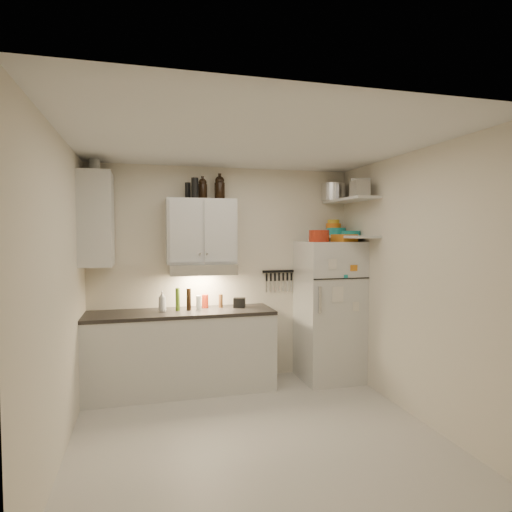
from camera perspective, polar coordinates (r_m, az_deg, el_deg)
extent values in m
cube|color=beige|center=(4.19, -0.18, -22.53)|extent=(3.20, 3.00, 0.02)
cube|color=white|center=(3.87, -0.19, 15.13)|extent=(3.20, 3.00, 0.02)
cube|color=beige|center=(5.28, -4.32, -2.41)|extent=(3.20, 0.02, 2.60)
cube|color=beige|center=(3.75, -24.81, -4.88)|extent=(0.02, 3.00, 2.60)
cube|color=beige|center=(4.50, 20.13, -3.53)|extent=(0.02, 3.00, 2.60)
cube|color=silver|center=(5.06, -9.91, -12.60)|extent=(2.10, 0.60, 0.88)
cube|color=black|center=(4.96, -9.95, -7.47)|extent=(2.10, 0.62, 0.04)
cube|color=silver|center=(5.04, -7.34, 3.29)|extent=(0.80, 0.33, 0.75)
cube|color=silver|center=(4.89, -20.49, 4.60)|extent=(0.33, 0.55, 1.00)
cube|color=silver|center=(4.99, -7.21, -1.71)|extent=(0.76, 0.46, 0.12)
cube|color=silver|center=(5.38, 9.71, -7.18)|extent=(0.70, 0.68, 1.70)
cube|color=silver|center=(5.28, 12.44, 7.30)|extent=(0.30, 0.95, 0.03)
cube|color=silver|center=(5.27, 12.38, 2.52)|extent=(0.30, 0.95, 0.03)
cube|color=black|center=(5.43, 3.02, -2.06)|extent=(0.42, 0.02, 0.03)
cylinder|color=#A12712|center=(5.08, 8.40, 2.65)|extent=(0.29, 0.29, 0.14)
cube|color=orange|center=(5.24, 11.68, 2.36)|extent=(0.25, 0.30, 0.09)
cylinder|color=silver|center=(5.23, 11.47, 2.37)|extent=(0.07, 0.07, 0.09)
cylinder|color=silver|center=(5.59, 10.28, 8.36)|extent=(0.38, 0.38, 0.22)
cube|color=#AAAAAD|center=(5.25, 13.68, 8.71)|extent=(0.29, 0.27, 0.23)
cube|color=#AAAAAD|center=(4.99, 13.68, 8.72)|extent=(0.18, 0.18, 0.17)
cylinder|color=teal|center=(5.52, 10.68, 3.21)|extent=(0.24, 0.24, 0.10)
cylinder|color=orange|center=(5.54, 10.29, 4.00)|extent=(0.19, 0.19, 0.06)
cylinder|color=gold|center=(5.54, 10.29, 4.54)|extent=(0.15, 0.15, 0.05)
cylinder|color=teal|center=(5.35, 12.51, 2.99)|extent=(0.29, 0.29, 0.06)
cylinder|color=black|center=(4.98, -8.16, 8.95)|extent=(0.09, 0.09, 0.23)
cylinder|color=black|center=(5.09, -9.08, 8.57)|extent=(0.08, 0.08, 0.19)
cylinder|color=silver|center=(5.03, -20.75, 11.16)|extent=(0.15, 0.15, 0.16)
imported|color=silver|center=(4.94, -12.39, -5.77)|extent=(0.11, 0.11, 0.26)
cylinder|color=brown|center=(5.12, -4.73, -6.00)|extent=(0.06, 0.06, 0.16)
cylinder|color=#4F731C|center=(4.97, -10.40, -5.70)|extent=(0.06, 0.06, 0.26)
cylinder|color=black|center=(4.96, -8.95, -5.74)|extent=(0.06, 0.06, 0.25)
cylinder|color=silver|center=(4.97, -7.67, -6.22)|extent=(0.07, 0.07, 0.17)
cylinder|color=#A12712|center=(5.11, -6.81, -6.01)|extent=(0.09, 0.09, 0.16)
cube|color=black|center=(5.10, -2.23, -6.25)|extent=(0.16, 0.14, 0.12)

